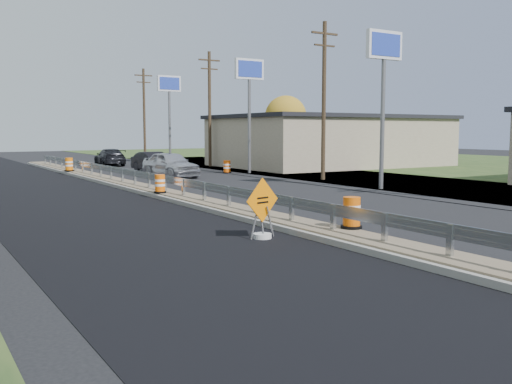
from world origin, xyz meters
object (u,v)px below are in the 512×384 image
caution_sign (262,223)px  barrel_median_far (69,165)px  barrel_median_mid (160,184)px  car_dark_far (110,157)px  barrel_shoulder_far (140,161)px  car_silver (171,164)px  car_dark_mid (154,162)px  barrel_median_near (352,213)px  barrel_shoulder_mid (227,167)px

caution_sign → barrel_median_far: caution_sign is taller
barrel_median_mid → car_dark_far: bearing=77.5°
barrel_median_mid → barrel_shoulder_far: (7.51, 22.99, -0.18)m
barrel_median_mid → car_silver: 11.66m
car_dark_mid → barrel_median_far: bearing=167.1°
caution_sign → car_dark_far: bearing=64.8°
barrel_median_near → barrel_median_mid: 11.55m
caution_sign → barrel_median_mid: caution_sign is taller
barrel_shoulder_far → car_silver: bearing=-101.3°
barrel_median_mid → barrel_shoulder_mid: size_ratio=0.90×
caution_sign → barrel_median_near: 2.55m
barrel_shoulder_mid → car_dark_mid: size_ratio=0.20×
car_silver → car_dark_mid: 4.97m
barrel_median_near → barrel_median_mid: (-1.06, 11.51, -0.03)m
barrel_median_near → car_dark_mid: size_ratio=0.20×
barrel_shoulder_far → car_dark_far: bearing=138.9°
barrel_shoulder_mid → car_dark_far: size_ratio=0.18×
barrel_shoulder_far → car_dark_mid: size_ratio=0.21×
barrel_median_far → car_dark_mid: size_ratio=0.21×
caution_sign → barrel_shoulder_far: caution_sign is taller
barrel_median_mid → car_dark_far: size_ratio=0.16×
barrel_median_mid → car_dark_far: 25.36m
caution_sign → car_dark_far: (6.75, 35.25, 0.30)m
barrel_median_mid → barrel_median_far: 16.10m
car_silver → car_dark_far: car_silver is taller
barrel_median_near → car_silver: size_ratio=0.18×
barrel_median_near → barrel_shoulder_mid: (8.65, 23.04, -0.22)m
barrel_median_mid → car_dark_far: (5.48, 24.76, 0.10)m
barrel_median_mid → car_silver: (5.01, 10.52, 0.21)m
barrel_shoulder_far → barrel_median_near: bearing=-100.6°
car_silver → car_dark_mid: bearing=74.5°
barrel_median_far → car_dark_mid: car_dark_mid is taller
caution_sign → barrel_median_mid: size_ratio=2.07×
car_dark_mid → caution_sign: bearing=-111.6°
barrel_median_near → car_dark_far: bearing=83.0°
car_dark_mid → barrel_median_near: bearing=-106.4°
barrel_median_mid → barrel_shoulder_far: size_ratio=0.89×
barrel_median_far → car_silver: 7.53m
barrel_median_far → barrel_shoulder_mid: bearing=-25.1°
barrel_shoulder_far → barrel_median_mid: bearing=-108.1°
caution_sign → car_silver: bearing=59.0°
barrel_median_mid → barrel_median_far: bearing=90.2°
car_dark_mid → car_dark_far: 9.33m
barrel_median_far → car_silver: bearing=-47.8°
barrel_shoulder_mid → car_dark_mid: 5.54m
barrel_median_far → barrel_shoulder_far: bearing=42.4°
barrel_shoulder_mid → car_silver: size_ratio=0.19×
caution_sign → barrel_shoulder_mid: 24.61m
barrel_shoulder_far → barrel_shoulder_mid: bearing=-79.1°
caution_sign → car_dark_mid: (7.05, 25.93, 0.30)m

